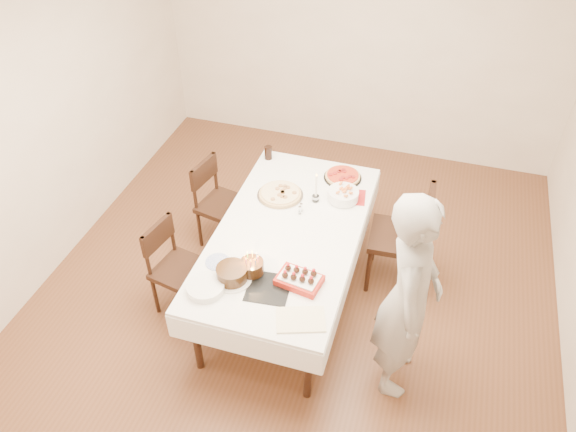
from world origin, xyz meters
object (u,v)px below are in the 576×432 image
(chair_right_savory, at_px, (398,237))
(taper_candle, at_px, (316,187))
(dining_table, at_px, (288,264))
(chair_left_savory, at_px, (224,205))
(strawberry_box, at_px, (299,279))
(layer_cake, at_px, (232,274))
(chair_left_dessert, at_px, (181,270))
(pizza_pepperoni, at_px, (343,176))
(pasta_bowl, at_px, (343,195))
(birthday_cake, at_px, (252,264))
(cola_glass, at_px, (268,153))
(person, at_px, (408,298))
(pizza_white, at_px, (280,194))

(chair_right_savory, height_order, taper_candle, taper_candle)
(dining_table, xyz_separation_m, chair_left_savory, (-0.79, 0.49, 0.07))
(chair_right_savory, height_order, strawberry_box, chair_right_savory)
(layer_cake, relative_size, strawberry_box, 0.91)
(chair_left_dessert, bearing_deg, pizza_pepperoni, -119.89)
(dining_table, xyz_separation_m, pizza_pepperoni, (0.26, 0.84, 0.40))
(pasta_bowl, height_order, birthday_cake, birthday_cake)
(pasta_bowl, height_order, cola_glass, cola_glass)
(person, relative_size, pizza_white, 4.32)
(layer_cake, bearing_deg, cola_glass, 98.88)
(chair_right_savory, bearing_deg, cola_glass, 156.99)
(chair_right_savory, distance_m, strawberry_box, 1.19)
(dining_table, distance_m, taper_candle, 0.70)
(person, relative_size, layer_cake, 5.96)
(chair_left_savory, xyz_separation_m, cola_glass, (0.30, 0.45, 0.37))
(pizza_pepperoni, bearing_deg, chair_left_dessert, -131.15)
(chair_right_savory, distance_m, chair_left_savory, 1.65)
(cola_glass, distance_m, strawberry_box, 1.63)
(cola_glass, height_order, strawberry_box, cola_glass)
(person, relative_size, taper_candle, 5.97)
(pizza_white, distance_m, taper_candle, 0.34)
(dining_table, bearing_deg, birthday_cake, -103.07)
(person, distance_m, pizza_white, 1.58)
(chair_right_savory, relative_size, pizza_pepperoni, 2.97)
(dining_table, distance_m, cola_glass, 1.15)
(chair_left_savory, bearing_deg, chair_right_savory, -169.68)
(person, bearing_deg, taper_candle, 40.66)
(pizza_white, bearing_deg, strawberry_box, -64.62)
(dining_table, relative_size, pizza_pepperoni, 6.21)
(pizza_white, bearing_deg, taper_candle, 4.83)
(dining_table, distance_m, chair_right_savory, 0.98)
(chair_left_dessert, distance_m, strawberry_box, 1.12)
(chair_right_savory, bearing_deg, chair_left_dessert, -156.15)
(pasta_bowl, distance_m, birthday_cake, 1.15)
(chair_left_dessert, distance_m, layer_cake, 0.72)
(birthday_cake, relative_size, strawberry_box, 0.55)
(dining_table, height_order, chair_left_savory, chair_left_savory)
(dining_table, relative_size, chair_left_savory, 2.40)
(layer_cake, distance_m, strawberry_box, 0.50)
(dining_table, distance_m, birthday_cake, 0.71)
(pizza_pepperoni, distance_m, strawberry_box, 1.36)
(pizza_pepperoni, distance_m, pasta_bowl, 0.31)
(taper_candle, xyz_separation_m, strawberry_box, (0.13, -0.97, -0.11))
(chair_left_savory, height_order, taper_candle, taper_candle)
(chair_right_savory, distance_m, pizza_pepperoni, 0.75)
(pizza_pepperoni, xyz_separation_m, cola_glass, (-0.75, 0.10, 0.04))
(birthday_cake, bearing_deg, chair_left_savory, 123.29)
(cola_glass, relative_size, strawberry_box, 0.41)
(chair_left_dessert, distance_m, pasta_bowl, 1.52)
(chair_left_savory, bearing_deg, taper_candle, -171.28)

